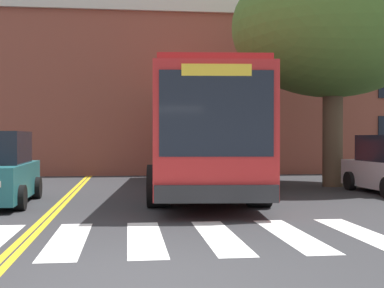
% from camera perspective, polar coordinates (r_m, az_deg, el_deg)
% --- Properties ---
extents(ground_plane, '(120.00, 120.00, 0.00)m').
position_cam_1_polar(ground_plane, '(6.67, -5.77, -14.12)').
color(ground_plane, '#303033').
extents(crosswalk, '(9.55, 3.30, 0.01)m').
position_cam_1_polar(crosswalk, '(9.19, -9.08, -9.97)').
color(crosswalk, white).
rests_on(crosswalk, ground).
extents(lane_line_yellow_inner, '(0.12, 36.00, 0.01)m').
position_cam_1_polar(lane_line_yellow_inner, '(23.16, -11.26, -3.52)').
color(lane_line_yellow_inner, gold).
rests_on(lane_line_yellow_inner, ground).
extents(lane_line_yellow_outer, '(0.12, 36.00, 0.01)m').
position_cam_1_polar(lane_line_yellow_outer, '(23.15, -10.86, -3.52)').
color(lane_line_yellow_outer, gold).
rests_on(lane_line_yellow_outer, ground).
extents(city_bus, '(3.75, 12.56, 3.45)m').
position_cam_1_polar(city_bus, '(16.85, 0.98, 1.24)').
color(city_bus, '#B22323').
rests_on(city_bus, ground).
extents(car_grey_behind_bus, '(2.39, 4.32, 1.77)m').
position_cam_1_polar(car_grey_behind_bus, '(26.03, -0.66, -1.25)').
color(car_grey_behind_bus, slate).
rests_on(car_grey_behind_bus, ground).
extents(street_tree_curbside_large, '(9.83, 9.82, 8.09)m').
position_cam_1_polar(street_tree_curbside_large, '(19.62, 14.80, 12.05)').
color(street_tree_curbside_large, brown).
rests_on(street_tree_curbside_large, ground).
extents(building_facade, '(37.08, 8.56, 8.03)m').
position_cam_1_polar(building_facade, '(28.28, -12.16, 5.39)').
color(building_facade, brown).
rests_on(building_facade, ground).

